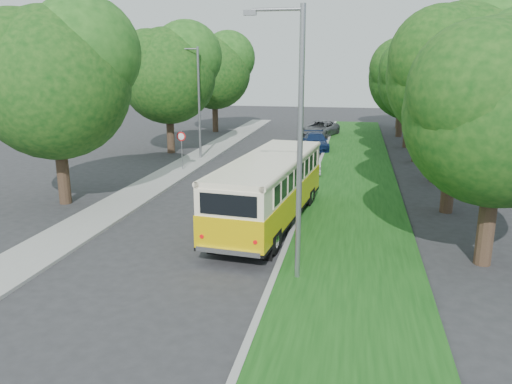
% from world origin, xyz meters
% --- Properties ---
extents(ground, '(120.00, 120.00, 0.00)m').
position_xyz_m(ground, '(0.00, 0.00, 0.00)').
color(ground, '#2A2A2D').
rests_on(ground, ground).
extents(curb, '(0.20, 70.00, 0.15)m').
position_xyz_m(curb, '(3.60, 5.00, 0.07)').
color(curb, gray).
rests_on(curb, ground).
extents(grass_verge, '(4.50, 70.00, 0.13)m').
position_xyz_m(grass_verge, '(5.95, 5.00, 0.07)').
color(grass_verge, '#144412').
rests_on(grass_verge, ground).
extents(sidewalk, '(2.20, 70.00, 0.12)m').
position_xyz_m(sidewalk, '(-4.80, 5.00, 0.06)').
color(sidewalk, gray).
rests_on(sidewalk, ground).
extents(treeline, '(24.27, 41.91, 9.46)m').
position_xyz_m(treeline, '(3.15, 17.99, 5.93)').
color(treeline, '#332319').
rests_on(treeline, ground).
extents(lamppost_near, '(1.71, 0.16, 8.00)m').
position_xyz_m(lamppost_near, '(4.21, -2.50, 4.37)').
color(lamppost_near, gray).
rests_on(lamppost_near, ground).
extents(lamppost_far, '(1.71, 0.16, 7.50)m').
position_xyz_m(lamppost_far, '(-4.70, 16.00, 4.12)').
color(lamppost_far, gray).
rests_on(lamppost_far, ground).
extents(warning_sign, '(0.56, 0.10, 2.50)m').
position_xyz_m(warning_sign, '(-4.50, 11.98, 1.71)').
color(warning_sign, gray).
rests_on(warning_sign, ground).
extents(vintage_bus, '(3.46, 9.84, 2.86)m').
position_xyz_m(vintage_bus, '(2.52, 2.68, 1.43)').
color(vintage_bus, '#E1BA07').
rests_on(vintage_bus, ground).
extents(car_silver, '(2.56, 3.87, 1.22)m').
position_xyz_m(car_silver, '(2.36, 10.52, 0.61)').
color(car_silver, silver).
rests_on(car_silver, ground).
extents(car_white, '(2.33, 4.66, 1.47)m').
position_xyz_m(car_white, '(2.87, 13.42, 0.73)').
color(car_white, silver).
rests_on(car_white, ground).
extents(car_blue, '(2.51, 4.67, 1.29)m').
position_xyz_m(car_blue, '(2.87, 21.41, 0.64)').
color(car_blue, '#12254F').
rests_on(car_blue, ground).
extents(car_grey, '(3.70, 5.56, 1.42)m').
position_xyz_m(car_grey, '(2.66, 28.41, 0.71)').
color(car_grey, '#53555A').
rests_on(car_grey, ground).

